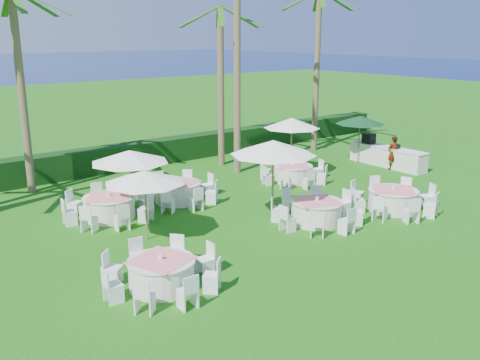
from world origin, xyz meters
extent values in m
plane|color=#15510D|center=(0.00, 0.00, 0.00)|extent=(120.00, 120.00, 0.00)
cube|color=black|center=(0.00, 12.00, 0.60)|extent=(34.00, 1.00, 1.20)
cylinder|color=silver|center=(-5.59, -0.19, 0.37)|extent=(1.70, 1.70, 0.74)
cylinder|color=silver|center=(-5.59, -0.19, 0.75)|extent=(1.77, 1.77, 0.03)
cube|color=#EC8080|center=(-5.59, -0.19, 0.77)|extent=(1.76, 1.76, 0.01)
cylinder|color=silver|center=(-5.59, -0.19, 0.86)|extent=(0.12, 0.12, 0.16)
cube|color=white|center=(-4.27, -0.24, 0.44)|extent=(0.43, 0.43, 0.88)
cube|color=white|center=(-4.61, 0.71, 0.44)|extent=(0.58, 0.58, 0.88)
cube|color=white|center=(-5.54, 1.14, 0.44)|extent=(0.43, 0.43, 0.88)
cube|color=white|center=(-6.49, 0.79, 0.44)|extent=(0.58, 0.58, 0.88)
cube|color=white|center=(-6.92, -0.13, 0.44)|extent=(0.43, 0.43, 0.88)
cube|color=white|center=(-6.57, -1.09, 0.44)|extent=(0.58, 0.58, 0.88)
cube|color=white|center=(-5.64, -1.51, 0.44)|extent=(0.43, 0.43, 0.88)
cube|color=white|center=(-4.69, -1.16, 0.44)|extent=(0.58, 0.58, 0.88)
cylinder|color=silver|center=(1.15, 0.80, 0.38)|extent=(1.75, 1.75, 0.76)
cylinder|color=silver|center=(1.15, 0.80, 0.77)|extent=(1.82, 1.82, 0.03)
cube|color=#EC8080|center=(1.15, 0.80, 0.79)|extent=(1.84, 1.84, 0.01)
cylinder|color=silver|center=(1.15, 0.80, 0.88)|extent=(0.12, 0.12, 0.16)
cube|color=white|center=(2.11, 1.77, 0.45)|extent=(0.60, 0.60, 0.91)
cube|color=white|center=(1.15, 2.17, 0.45)|extent=(0.43, 0.43, 0.91)
cube|color=white|center=(0.18, 1.77, 0.45)|extent=(0.60, 0.60, 0.91)
cube|color=white|center=(-0.22, 0.81, 0.45)|extent=(0.43, 0.43, 0.91)
cube|color=white|center=(0.18, -0.16, 0.45)|extent=(0.60, 0.60, 0.91)
cube|color=white|center=(1.14, -0.56, 0.45)|extent=(0.43, 0.43, 0.91)
cube|color=white|center=(2.11, -0.16, 0.45)|extent=(0.60, 0.60, 0.91)
cube|color=white|center=(2.51, 0.80, 0.45)|extent=(0.43, 0.43, 0.91)
cylinder|color=silver|center=(4.35, 0.00, 0.39)|extent=(1.77, 1.77, 0.77)
cylinder|color=silver|center=(4.35, 0.00, 0.78)|extent=(1.85, 1.85, 0.03)
cube|color=#EC8080|center=(4.35, 0.00, 0.81)|extent=(2.02, 2.02, 0.01)
cylinder|color=silver|center=(4.35, 0.00, 0.89)|extent=(0.12, 0.12, 0.16)
cube|color=white|center=(5.67, 0.43, 0.46)|extent=(0.54, 0.54, 0.92)
cube|color=white|center=(4.97, 1.23, 0.46)|extent=(0.58, 0.58, 0.92)
cube|color=white|center=(3.91, 1.31, 0.46)|extent=(0.54, 0.54, 0.92)
cube|color=white|center=(3.11, 0.62, 0.46)|extent=(0.58, 0.58, 0.92)
cube|color=white|center=(3.03, -0.44, 0.46)|extent=(0.54, 0.54, 0.92)
cube|color=white|center=(3.73, -1.24, 0.46)|extent=(0.58, 0.58, 0.92)
cube|color=white|center=(4.79, -1.32, 0.46)|extent=(0.54, 0.54, 0.92)
cube|color=white|center=(5.59, -0.63, 0.46)|extent=(0.58, 0.58, 0.92)
cylinder|color=silver|center=(-4.33, 5.68, 0.39)|extent=(1.78, 1.78, 0.77)
cylinder|color=silver|center=(-4.33, 5.68, 0.78)|extent=(1.86, 1.86, 0.03)
cube|color=#EC8080|center=(-4.33, 5.68, 0.81)|extent=(1.97, 1.97, 0.01)
cylinder|color=silver|center=(-4.33, 5.68, 0.89)|extent=(0.12, 0.12, 0.17)
cube|color=white|center=(-3.22, 6.52, 0.46)|extent=(0.61, 0.61, 0.93)
cube|color=white|center=(-4.14, 7.06, 0.46)|extent=(0.49, 0.49, 0.93)
cube|color=white|center=(-5.17, 6.79, 0.46)|extent=(0.61, 0.61, 0.93)
cube|color=white|center=(-5.71, 5.87, 0.46)|extent=(0.49, 0.49, 0.93)
cube|color=white|center=(-5.44, 4.84, 0.46)|extent=(0.61, 0.61, 0.93)
cube|color=white|center=(-4.52, 4.30, 0.46)|extent=(0.49, 0.49, 0.93)
cube|color=white|center=(-3.49, 4.57, 0.46)|extent=(0.61, 0.61, 0.93)
cube|color=white|center=(-2.95, 5.49, 0.46)|extent=(0.49, 0.49, 0.93)
cylinder|color=silver|center=(-1.39, 5.84, 0.38)|extent=(1.74, 1.74, 0.75)
cylinder|color=silver|center=(-1.39, 5.84, 0.76)|extent=(1.81, 1.81, 0.03)
cube|color=#EC8080|center=(-1.39, 5.84, 0.79)|extent=(1.80, 1.80, 0.01)
cylinder|color=silver|center=(-1.39, 5.84, 0.87)|extent=(0.12, 0.12, 0.16)
cube|color=white|center=(-0.03, 5.79, 0.45)|extent=(0.44, 0.44, 0.90)
cube|color=white|center=(-0.40, 6.77, 0.45)|extent=(0.60, 0.60, 0.90)
cube|color=white|center=(-1.34, 7.20, 0.45)|extent=(0.44, 0.44, 0.90)
cube|color=white|center=(-2.31, 6.83, 0.45)|extent=(0.60, 0.60, 0.90)
cube|color=white|center=(-2.74, 5.89, 0.45)|extent=(0.44, 0.44, 0.90)
cube|color=white|center=(-2.38, 4.92, 0.45)|extent=(0.60, 0.60, 0.90)
cube|color=white|center=(-1.43, 4.49, 0.45)|extent=(0.44, 0.44, 0.90)
cube|color=white|center=(-0.46, 4.85, 0.45)|extent=(0.60, 0.60, 0.90)
cylinder|color=silver|center=(4.22, 5.21, 0.36)|extent=(1.64, 1.64, 0.71)
cylinder|color=silver|center=(4.22, 5.21, 0.72)|extent=(1.71, 1.71, 0.03)
cube|color=#EC8080|center=(4.22, 5.21, 0.75)|extent=(1.85, 1.85, 0.01)
cylinder|color=silver|center=(4.22, 5.21, 0.83)|extent=(0.11, 0.11, 0.15)
cube|color=white|center=(5.31, 5.89, 0.43)|extent=(0.55, 0.55, 0.85)
cube|color=white|center=(4.51, 6.45, 0.43)|extent=(0.48, 0.48, 0.85)
cube|color=white|center=(3.54, 6.29, 0.43)|extent=(0.55, 0.55, 0.85)
cube|color=white|center=(2.97, 5.49, 0.43)|extent=(0.48, 0.48, 0.85)
cube|color=white|center=(3.13, 4.52, 0.43)|extent=(0.55, 0.55, 0.85)
cube|color=white|center=(3.93, 3.96, 0.43)|extent=(0.48, 0.48, 0.85)
cube|color=white|center=(4.90, 4.12, 0.43)|extent=(0.55, 0.55, 0.85)
cube|color=white|center=(5.47, 4.92, 0.43)|extent=(0.48, 0.48, 0.85)
cylinder|color=brown|center=(-4.27, 3.01, 1.09)|extent=(0.05, 0.05, 2.19)
cone|color=white|center=(-4.27, 3.01, 2.08)|extent=(2.56, 2.56, 0.39)
sphere|color=brown|center=(-4.27, 3.01, 2.21)|extent=(0.09, 0.09, 0.09)
cylinder|color=brown|center=(0.01, 1.84, 1.39)|extent=(0.07, 0.07, 2.79)
cone|color=white|center=(0.01, 1.84, 2.65)|extent=(2.95, 2.95, 0.50)
sphere|color=brown|center=(0.01, 1.84, 2.82)|extent=(0.11, 0.11, 0.11)
cylinder|color=brown|center=(-3.70, 5.13, 1.20)|extent=(0.06, 0.06, 2.39)
cone|color=white|center=(-3.70, 5.13, 2.27)|extent=(2.73, 2.73, 0.43)
sphere|color=brown|center=(-3.70, 5.13, 2.42)|extent=(0.10, 0.10, 0.10)
cylinder|color=brown|center=(4.88, 6.08, 1.29)|extent=(0.06, 0.06, 2.58)
cone|color=white|center=(4.88, 6.08, 2.45)|extent=(2.57, 2.57, 0.46)
sphere|color=brown|center=(4.88, 6.08, 2.61)|extent=(0.10, 0.10, 0.10)
cylinder|color=brown|center=(9.35, 5.82, 1.16)|extent=(0.06, 0.06, 2.31)
cone|color=#0F391A|center=(9.35, 5.82, 2.20)|extent=(2.50, 2.50, 0.42)
sphere|color=brown|center=(9.35, 5.82, 2.34)|extent=(0.09, 0.09, 0.09)
cube|color=silver|center=(9.89, 4.42, 0.46)|extent=(0.90, 4.13, 0.93)
cube|color=white|center=(9.89, 4.42, 0.95)|extent=(0.95, 4.18, 0.04)
cube|color=black|center=(9.91, 5.66, 1.22)|extent=(0.47, 0.57, 0.51)
cube|color=black|center=(9.88, 4.01, 1.07)|extent=(0.37, 0.37, 0.21)
imported|color=gray|center=(9.54, 3.87, 0.81)|extent=(0.67, 0.52, 1.62)
cylinder|color=brown|center=(-5.47, 10.75, 4.01)|extent=(0.32, 0.32, 8.03)
cube|color=#1F5014|center=(-4.46, 11.19, 7.54)|extent=(2.13, 1.14, 1.00)
cube|color=#1F5014|center=(-5.34, 11.84, 7.54)|extent=(0.53, 2.22, 1.00)
cube|color=#1F5014|center=(-5.59, 9.66, 7.54)|extent=(0.53, 2.22, 1.00)
cube|color=#1F5014|center=(-4.59, 10.10, 7.54)|extent=(1.94, 1.54, 1.00)
cylinder|color=brown|center=(3.29, 8.08, 5.76)|extent=(0.32, 0.32, 11.51)
cylinder|color=brown|center=(3.59, 9.76, 3.82)|extent=(0.32, 0.32, 7.63)
cube|color=#1F5014|center=(4.68, 9.69, 7.14)|extent=(2.22, 0.43, 1.00)
cube|color=#1F5014|center=(4.20, 10.67, 7.14)|extent=(1.46, 1.99, 1.00)
cube|color=#1F5014|center=(3.10, 10.75, 7.14)|extent=(1.22, 2.10, 1.00)
cube|color=#1F5014|center=(2.49, 9.84, 7.14)|extent=(2.22, 0.43, 1.00)
cube|color=#1F5014|center=(2.98, 8.85, 7.14)|extent=(1.46, 1.99, 1.00)
cube|color=#1F5014|center=(4.07, 8.78, 7.14)|extent=(1.22, 2.10, 1.00)
cylinder|color=brown|center=(9.77, 9.36, 4.28)|extent=(0.32, 0.32, 8.56)
cube|color=#1F5014|center=(10.85, 9.17, 8.07)|extent=(2.22, 0.66, 1.00)
cube|color=#1F5014|center=(10.47, 10.20, 8.07)|extent=(1.63, 1.87, 1.00)
cube|color=#1F5014|center=(9.39, 10.39, 8.07)|extent=(1.02, 2.17, 1.00)
cube|color=#1F5014|center=(8.69, 9.55, 8.07)|extent=(2.22, 0.66, 1.00)
camera|label=1|loc=(-11.80, -11.42, 6.38)|focal=40.00mm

